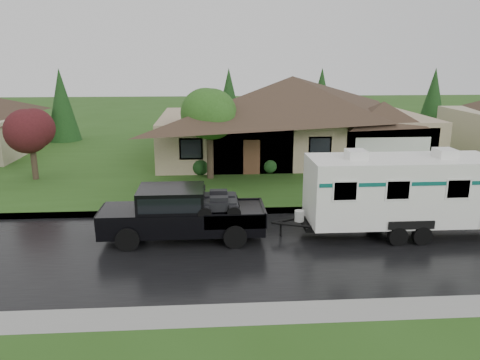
{
  "coord_description": "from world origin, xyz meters",
  "views": [
    {
      "loc": [
        -3.8,
        -18.31,
        6.99
      ],
      "look_at": [
        -2.41,
        2.0,
        1.64
      ],
      "focal_mm": 35.0,
      "sensor_mm": 36.0,
      "label": 1
    }
  ],
  "objects": [
    {
      "name": "ground",
      "position": [
        0.0,
        0.0,
        0.0
      ],
      "size": [
        140.0,
        140.0,
        0.0
      ],
      "primitive_type": "plane",
      "color": "#2A5019",
      "rests_on": "ground"
    },
    {
      "name": "road",
      "position": [
        0.0,
        -2.0,
        0.01
      ],
      "size": [
        140.0,
        8.0,
        0.01
      ],
      "primitive_type": "cube",
      "color": "black",
      "rests_on": "ground"
    },
    {
      "name": "curb",
      "position": [
        0.0,
        2.25,
        0.07
      ],
      "size": [
        140.0,
        0.5,
        0.15
      ],
      "primitive_type": "cube",
      "color": "gray",
      "rests_on": "ground"
    },
    {
      "name": "lawn",
      "position": [
        0.0,
        15.0,
        0.07
      ],
      "size": [
        140.0,
        26.0,
        0.15
      ],
      "primitive_type": "cube",
      "color": "#2A5019",
      "rests_on": "ground"
    },
    {
      "name": "house_main",
      "position": [
        2.29,
        13.84,
        3.59
      ],
      "size": [
        19.44,
        10.8,
        6.9
      ],
      "color": "#9E886B",
      "rests_on": "lawn"
    },
    {
      "name": "tree_left_green",
      "position": [
        -3.72,
        8.24,
        3.93
      ],
      "size": [
        3.29,
        3.29,
        5.45
      ],
      "color": "#382B1E",
      "rests_on": "lawn"
    },
    {
      "name": "tree_red",
      "position": [
        -13.85,
        8.7,
        3.1
      ],
      "size": [
        2.57,
        2.57,
        4.26
      ],
      "color": "#382B1E",
      "rests_on": "lawn"
    },
    {
      "name": "shrub_row",
      "position": [
        2.0,
        9.3,
        0.65
      ],
      "size": [
        13.6,
        1.0,
        1.0
      ],
      "color": "#143814",
      "rests_on": "lawn"
    },
    {
      "name": "pickup_truck",
      "position": [
        -4.98,
        -0.79,
        1.13
      ],
      "size": [
        6.32,
        2.4,
        2.11
      ],
      "color": "black",
      "rests_on": "ground"
    },
    {
      "name": "travel_trailer",
      "position": [
        3.84,
        -0.79,
        1.86
      ],
      "size": [
        7.8,
        2.74,
        3.5
      ],
      "color": "white",
      "rests_on": "ground"
    }
  ]
}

